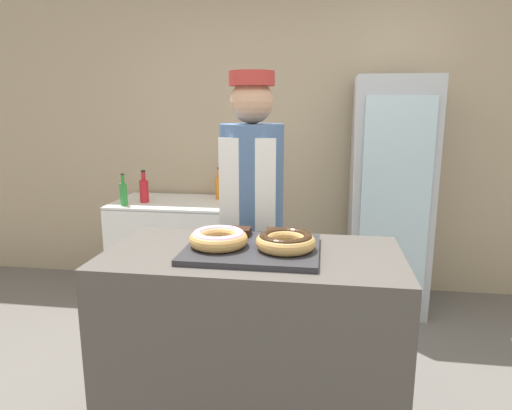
{
  "coord_description": "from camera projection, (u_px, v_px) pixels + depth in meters",
  "views": [
    {
      "loc": [
        0.28,
        -1.81,
        1.57
      ],
      "look_at": [
        0.0,
        0.1,
        1.15
      ],
      "focal_mm": 32.0,
      "sensor_mm": 36.0,
      "label": 1
    }
  ],
  "objects": [
    {
      "name": "donut_chocolate_glaze",
      "position": [
        286.0,
        241.0,
        1.86
      ],
      "size": [
        0.25,
        0.25,
        0.07
      ],
      "color": "tan",
      "rests_on": "serving_tray"
    },
    {
      "name": "donut_light_glaze",
      "position": [
        219.0,
        238.0,
        1.9
      ],
      "size": [
        0.25,
        0.25,
        0.07
      ],
      "color": "tan",
      "rests_on": "serving_tray"
    },
    {
      "name": "beverage_fridge",
      "position": [
        389.0,
        196.0,
        3.5
      ],
      "size": [
        0.58,
        0.61,
        1.78
      ],
      "color": "#ADB2B7",
      "rests_on": "ground_plane"
    },
    {
      "name": "serving_tray",
      "position": [
        252.0,
        249.0,
        1.91
      ],
      "size": [
        0.55,
        0.45,
        0.02
      ],
      "color": "#2D2D33",
      "rests_on": "display_counter"
    },
    {
      "name": "display_counter",
      "position": [
        253.0,
        356.0,
        2.02
      ],
      "size": [
        1.25,
        0.63,
        0.97
      ],
      "color": "#4C4742",
      "rests_on": "ground_plane"
    },
    {
      "name": "bottle_orange",
      "position": [
        219.0,
        187.0,
        3.83
      ],
      "size": [
        0.06,
        0.06,
        0.27
      ],
      "color": "orange",
      "rests_on": "chest_freezer"
    },
    {
      "name": "bottle_orange_b",
      "position": [
        225.0,
        184.0,
        3.95
      ],
      "size": [
        0.06,
        0.06,
        0.28
      ],
      "color": "orange",
      "rests_on": "chest_freezer"
    },
    {
      "name": "wall_back",
      "position": [
        291.0,
        132.0,
        3.89
      ],
      "size": [
        8.0,
        0.06,
        2.7
      ],
      "color": "tan",
      "rests_on": "ground_plane"
    },
    {
      "name": "brownie_back_right",
      "position": [
        275.0,
        233.0,
        2.05
      ],
      "size": [
        0.08,
        0.08,
        0.03
      ],
      "color": "black",
      "rests_on": "serving_tray"
    },
    {
      "name": "brownie_back_left",
      "position": [
        241.0,
        231.0,
        2.08
      ],
      "size": [
        0.08,
        0.08,
        0.03
      ],
      "color": "black",
      "rests_on": "serving_tray"
    },
    {
      "name": "chest_freezer",
      "position": [
        175.0,
        247.0,
        3.86
      ],
      "size": [
        0.96,
        0.65,
        0.8
      ],
      "color": "white",
      "rests_on": "ground_plane"
    },
    {
      "name": "baker_person",
      "position": [
        252.0,
        223.0,
        2.51
      ],
      "size": [
        0.34,
        0.34,
        1.75
      ],
      "color": "#4C4C51",
      "rests_on": "ground_plane"
    },
    {
      "name": "bottle_green",
      "position": [
        124.0,
        193.0,
        3.59
      ],
      "size": [
        0.06,
        0.06,
        0.25
      ],
      "color": "#2D8C38",
      "rests_on": "chest_freezer"
    },
    {
      "name": "bottle_red",
      "position": [
        144.0,
        190.0,
        3.71
      ],
      "size": [
        0.07,
        0.07,
        0.26
      ],
      "color": "red",
      "rests_on": "chest_freezer"
    }
  ]
}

